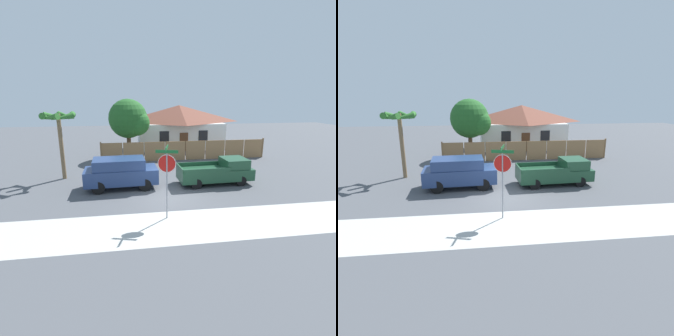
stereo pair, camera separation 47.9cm
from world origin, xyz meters
TOP-DOWN VIEW (x-y plane):
  - ground_plane at (0.00, 0.00)m, footprint 80.00×80.00m
  - sidewalk_strip at (0.00, -3.60)m, footprint 36.00×3.20m
  - wooden_fence at (2.99, 8.98)m, footprint 15.27×0.12m
  - house at (3.65, 15.59)m, footprint 10.04×6.04m
  - oak_tree at (-1.95, 10.75)m, footprint 3.80×3.62m
  - palm_tree at (-6.80, 4.68)m, footprint 2.34×2.54m
  - red_suv at (-2.73, 2.01)m, footprint 4.62×2.13m
  - orange_pickup at (3.71, 2.02)m, footprint 4.99×2.14m
  - stop_sign at (-0.47, -2.68)m, footprint 1.01×0.91m

SIDE VIEW (x-z plane):
  - ground_plane at x=0.00m, z-range 0.00..0.00m
  - sidewalk_strip at x=0.00m, z-range 0.00..0.01m
  - orange_pickup at x=3.71m, z-range -0.03..1.66m
  - wooden_fence at x=2.99m, z-range -0.05..1.81m
  - red_suv at x=-2.73m, z-range 0.08..2.04m
  - stop_sign at x=-0.47m, z-range 0.68..4.22m
  - house at x=3.65m, z-range 0.09..4.83m
  - oak_tree at x=-1.95m, z-range 0.85..6.35m
  - palm_tree at x=-6.80m, z-range 1.65..6.35m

